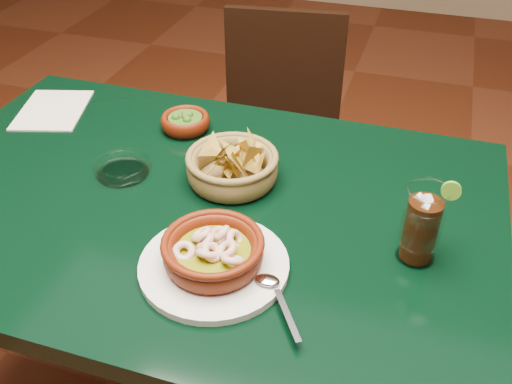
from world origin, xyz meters
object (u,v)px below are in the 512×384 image
(dining_table, at_px, (195,235))
(dining_chair, at_px, (278,140))
(shrimp_plate, at_px, (214,255))
(cola_drink, at_px, (422,225))
(chip_basket, at_px, (233,167))

(dining_table, xyz_separation_m, dining_chair, (-0.02, 0.70, -0.18))
(dining_chair, xyz_separation_m, shrimp_plate, (0.13, -0.88, 0.31))
(cola_drink, bearing_deg, dining_table, 174.99)
(dining_chair, bearing_deg, chip_basket, -83.02)
(dining_table, height_order, chip_basket, chip_basket)
(shrimp_plate, bearing_deg, chip_basket, 102.64)
(dining_table, distance_m, cola_drink, 0.47)
(dining_table, bearing_deg, cola_drink, -5.01)
(dining_chair, xyz_separation_m, cola_drink, (0.45, -0.74, 0.35))
(dining_chair, height_order, shrimp_plate, dining_chair)
(dining_table, relative_size, chip_basket, 5.46)
(shrimp_plate, relative_size, cola_drink, 1.87)
(dining_table, distance_m, dining_chair, 0.73)
(shrimp_plate, bearing_deg, dining_table, 123.61)
(dining_table, bearing_deg, shrimp_plate, -56.39)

